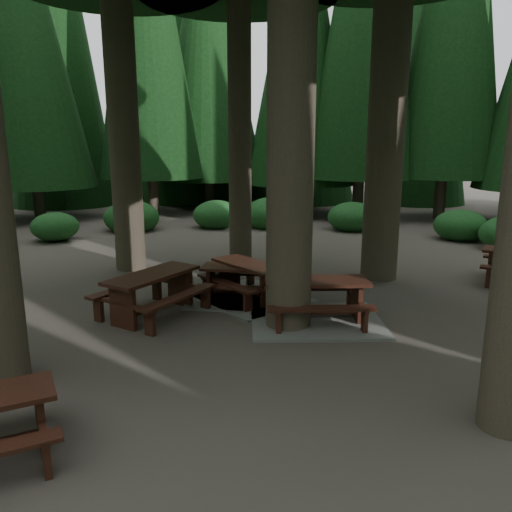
% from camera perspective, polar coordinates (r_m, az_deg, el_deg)
% --- Properties ---
extents(ground, '(80.00, 80.00, 0.00)m').
position_cam_1_polar(ground, '(9.51, -1.35, -7.99)').
color(ground, '#504841').
rests_on(ground, ground).
extents(picnic_table_a, '(2.95, 2.65, 0.84)m').
position_cam_1_polar(picnic_table_a, '(9.70, 6.92, -5.81)').
color(picnic_table_a, gray).
rests_on(picnic_table_a, ground).
extents(picnic_table_b, '(2.17, 2.42, 0.87)m').
position_cam_1_polar(picnic_table_b, '(10.08, -11.69, -3.58)').
color(picnic_table_b, '#371410').
rests_on(picnic_table_b, ground).
extents(picnic_table_c, '(2.40, 2.06, 0.75)m').
position_cam_1_polar(picnic_table_c, '(10.98, -1.63, -3.71)').
color(picnic_table_c, gray).
rests_on(picnic_table_c, ground).
extents(picnic_table_f, '(3.09, 3.01, 0.81)m').
position_cam_1_polar(picnic_table_f, '(11.02, -0.78, -3.50)').
color(picnic_table_f, gray).
rests_on(picnic_table_f, ground).
extents(shrub_ring, '(23.86, 24.64, 1.49)m').
position_cam_1_polar(shrub_ring, '(9.92, 3.74, -4.68)').
color(shrub_ring, '#1A4E20').
rests_on(shrub_ring, ground).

